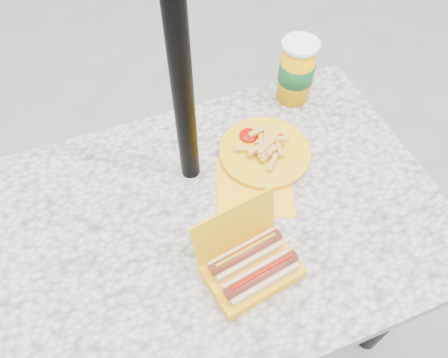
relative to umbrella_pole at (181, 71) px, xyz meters
name	(u,v)px	position (x,y,z in m)	size (l,w,h in m)	color
ground	(216,315)	(0.00, -0.16, -1.10)	(60.00, 60.00, 0.00)	slate
picnic_table	(212,238)	(0.00, -0.16, -0.46)	(1.20, 0.80, 0.75)	beige
umbrella_pole	(181,71)	(0.00, 0.00, 0.00)	(0.05, 0.05, 2.20)	black
hotdog_box	(251,266)	(0.03, -0.33, -0.31)	(0.23, 0.20, 0.17)	#E6A80C
fries_plate	(264,153)	(0.21, -0.03, -0.34)	(0.33, 0.35, 0.05)	#FCAF10
soda_cup	(296,71)	(0.39, 0.16, -0.25)	(0.11, 0.11, 0.20)	#FFA500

